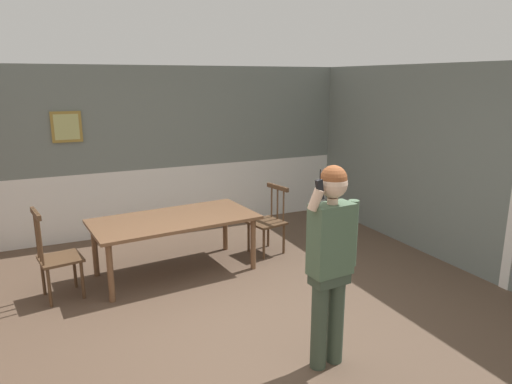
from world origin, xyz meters
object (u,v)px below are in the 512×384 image
Objects in this scene: chair_near_window at (56,257)px; person_figure at (331,254)px; chair_by_doorway at (268,220)px; dining_table at (174,223)px.

person_figure is at bearing 31.65° from chair_near_window.
person_figure is (-0.72, -2.63, 0.55)m from chair_by_doorway.
chair_by_doorway is 0.54× the size of person_figure.
chair_near_window is 2.81m from chair_by_doorway.
chair_by_doorway is at bearing 5.78° from dining_table.
person_figure is at bearing 152.78° from chair_by_doorway.
chair_near_window is 1.09× the size of chair_by_doorway.
dining_table is at bearing 85.82° from chair_near_window.
chair_by_doorway is (1.40, 0.14, -0.19)m from dining_table.
chair_by_doorway is 2.78m from person_figure.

